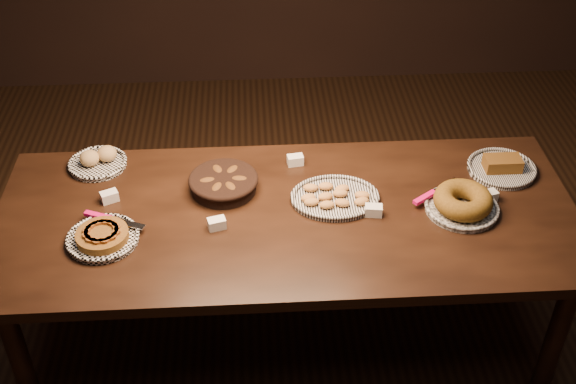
{
  "coord_description": "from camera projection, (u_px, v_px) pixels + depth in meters",
  "views": [
    {
      "loc": [
        -0.13,
        -2.28,
        2.63
      ],
      "look_at": [
        0.01,
        0.05,
        0.82
      ],
      "focal_mm": 45.0,
      "sensor_mm": 36.0,
      "label": 1
    }
  ],
  "objects": [
    {
      "name": "madeleine_platter",
      "position": [
        334.0,
        197.0,
        3.01
      ],
      "size": [
        0.37,
        0.3,
        0.04
      ],
      "rotation": [
        0.0,
        0.0,
        0.18
      ],
      "color": "black",
      "rests_on": "buffet_table"
    },
    {
      "name": "ground",
      "position": [
        287.0,
        335.0,
        3.42
      ],
      "size": [
        5.0,
        5.0,
        0.0
      ],
      "primitive_type": "plane",
      "color": "black",
      "rests_on": "ground"
    },
    {
      "name": "bundt_cake_plate",
      "position": [
        462.0,
        203.0,
        2.95
      ],
      "size": [
        0.35,
        0.34,
        0.1
      ],
      "rotation": [
        0.0,
        0.0,
        0.01
      ],
      "color": "black",
      "rests_on": "buffet_table"
    },
    {
      "name": "loaf_plate",
      "position": [
        502.0,
        167.0,
        3.18
      ],
      "size": [
        0.3,
        0.3,
        0.07
      ],
      "rotation": [
        0.0,
        0.0,
        -0.0
      ],
      "color": "black",
      "rests_on": "buffet_table"
    },
    {
      "name": "tent_cards",
      "position": [
        297.0,
        197.0,
        3.01
      ],
      "size": [
        1.66,
        0.48,
        0.04
      ],
      "color": "white",
      "rests_on": "buffet_table"
    },
    {
      "name": "croissant_basket",
      "position": [
        224.0,
        182.0,
        3.05
      ],
      "size": [
        0.33,
        0.33,
        0.07
      ],
      "rotation": [
        0.0,
        0.0,
        -0.25
      ],
      "color": "black",
      "rests_on": "buffet_table"
    },
    {
      "name": "bread_roll_plate",
      "position": [
        98.0,
        161.0,
        3.21
      ],
      "size": [
        0.26,
        0.26,
        0.08
      ],
      "rotation": [
        0.0,
        0.0,
        -0.24
      ],
      "color": "white",
      "rests_on": "buffet_table"
    },
    {
      "name": "buffet_table",
      "position": [
        287.0,
        227.0,
        3.0
      ],
      "size": [
        2.4,
        1.0,
        0.75
      ],
      "color": "black",
      "rests_on": "ground"
    },
    {
      "name": "apple_tart_plate",
      "position": [
        103.0,
        237.0,
        2.81
      ],
      "size": [
        0.31,
        0.3,
        0.06
      ],
      "rotation": [
        0.0,
        0.0,
        0.37
      ],
      "color": "white",
      "rests_on": "buffet_table"
    }
  ]
}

